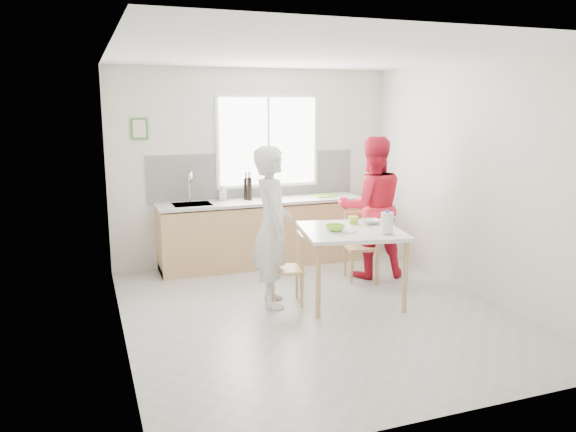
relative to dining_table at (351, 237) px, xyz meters
name	(u,v)px	position (x,y,z in m)	size (l,w,h in m)	color
ground	(315,311)	(-0.52, -0.21, -0.75)	(4.50, 4.50, 0.00)	#B7B7B2
room_shell	(317,160)	(-0.52, -0.21, 0.90)	(4.50, 4.50, 4.50)	silver
window	(268,141)	(-0.32, 2.02, 0.95)	(1.50, 0.06, 1.30)	white
backsplash	(254,175)	(-0.52, 2.03, 0.48)	(3.00, 0.02, 0.65)	white
picture_frame	(139,129)	(-2.07, 2.03, 1.15)	(0.22, 0.03, 0.28)	#3F863C
kitchen_counter	(261,235)	(-0.52, 1.74, -0.33)	(2.84, 0.64, 1.37)	tan
dining_table	(351,237)	(0.00, 0.00, 0.00)	(1.27, 1.27, 0.83)	white
chair_left	(291,265)	(-0.68, 0.13, -0.30)	(0.43, 0.43, 0.80)	tan
chair_far	(360,242)	(0.50, 0.73, -0.28)	(0.46, 0.46, 0.85)	tan
person_white	(272,227)	(-0.88, 0.17, 0.14)	(0.65, 0.43, 1.78)	silver
person_red	(372,208)	(0.67, 0.76, 0.16)	(0.88, 0.69, 1.81)	red
bowl_green	(335,228)	(-0.21, -0.01, 0.12)	(0.22, 0.22, 0.07)	#8BD831
bowl_white	(370,222)	(0.34, 0.19, 0.11)	(0.21, 0.21, 0.05)	silver
milk_jug	(387,222)	(0.26, -0.34, 0.21)	(0.19, 0.14, 0.24)	white
green_box	(353,220)	(0.15, 0.26, 0.13)	(0.10, 0.10, 0.09)	#9AC92E
spoon	(350,233)	(-0.12, -0.20, 0.10)	(0.01, 0.01, 0.16)	#A5A5AA
cutting_board	(325,196)	(0.45, 1.74, 0.18)	(0.35, 0.25, 0.01)	#73C72E
wine_bottle_a	(249,189)	(-0.67, 1.77, 0.33)	(0.07, 0.07, 0.32)	black
wine_bottle_b	(246,189)	(-0.69, 1.85, 0.32)	(0.07, 0.07, 0.30)	black
jar_amber	(268,193)	(-0.38, 1.84, 0.25)	(0.06, 0.06, 0.16)	olive
soap_bottle	(223,193)	(-1.01, 1.91, 0.28)	(0.09, 0.10, 0.21)	#999999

